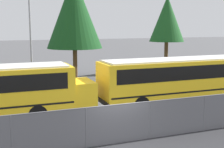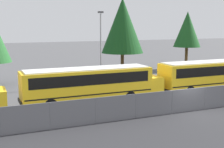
# 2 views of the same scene
# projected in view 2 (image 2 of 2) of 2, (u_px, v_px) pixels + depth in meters

# --- Properties ---
(ground_plane) EXTENTS (200.00, 200.00, 0.00)m
(ground_plane) POSITION_uv_depth(u_px,v_px,m) (188.00, 111.00, 24.61)
(ground_plane) COLOR #4C4C4F
(fence) EXTENTS (65.68, 0.07, 1.84)m
(fence) POSITION_uv_depth(u_px,v_px,m) (189.00, 100.00, 24.46)
(fence) COLOR #9EA0A5
(fence) RESTS_ON ground_plane
(school_bus_1) EXTENTS (12.64, 2.60, 3.13)m
(school_bus_1) POSITION_uv_depth(u_px,v_px,m) (91.00, 82.00, 26.74)
(school_bus_1) COLOR yellow
(school_bus_1) RESTS_ON ground_plane
(school_bus_2) EXTENTS (12.64, 2.60, 3.13)m
(school_bus_2) POSITION_uv_depth(u_px,v_px,m) (213.00, 73.00, 31.70)
(school_bus_2) COLOR yellow
(school_bus_2) RESTS_ON ground_plane
(light_pole) EXTENTS (0.60, 0.24, 8.23)m
(light_pole) POSITION_uv_depth(u_px,v_px,m) (101.00, 45.00, 35.15)
(light_pole) COLOR gray
(light_pole) RESTS_ON ground_plane
(tree_0) EXTENTS (5.51, 5.51, 10.22)m
(tree_0) POSITION_uv_depth(u_px,v_px,m) (122.00, 26.00, 40.76)
(tree_0) COLOR #51381E
(tree_0) RESTS_ON ground_plane
(tree_1) EXTENTS (4.06, 4.06, 8.69)m
(tree_1) POSITION_uv_depth(u_px,v_px,m) (187.00, 29.00, 46.72)
(tree_1) COLOR #51381E
(tree_1) RESTS_ON ground_plane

